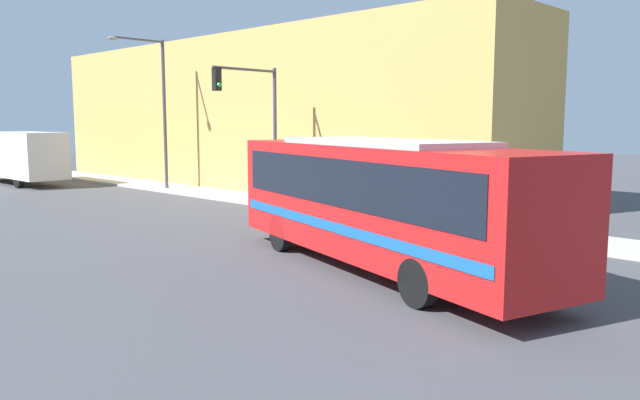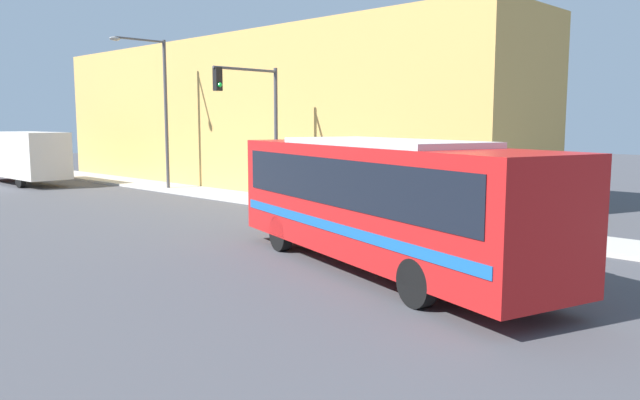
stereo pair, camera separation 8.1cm
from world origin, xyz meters
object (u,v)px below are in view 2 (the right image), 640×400
object	(u,v)px
street_lamp	(159,100)
traffic_light_pole	(256,111)
delivery_truck	(24,156)
parking_meter	(284,183)
fire_hydrant	(404,210)
city_bus	(380,196)

from	to	relation	value
street_lamp	traffic_light_pole	bearing A→B (deg)	-95.02
delivery_truck	traffic_light_pole	world-z (taller)	traffic_light_pole
delivery_truck	parking_meter	world-z (taller)	delivery_truck
fire_hydrant	parking_meter	size ratio (longest dim) A/B	0.57
traffic_light_pole	street_lamp	world-z (taller)	street_lamp
delivery_truck	traffic_light_pole	bearing A→B (deg)	-80.57
parking_meter	street_lamp	bearing A→B (deg)	91.01
fire_hydrant	street_lamp	bearing A→B (deg)	90.60
delivery_truck	street_lamp	xyz separation A→B (m)	(3.64, -8.68, 3.04)
city_bus	traffic_light_pole	xyz separation A→B (m)	(5.05, 10.59, 2.18)
city_bus	fire_hydrant	distance (m)	7.16
parking_meter	city_bus	bearing A→B (deg)	-120.92
city_bus	delivery_truck	bearing A→B (deg)	102.41
parking_meter	fire_hydrant	bearing A→B (deg)	-90.00
traffic_light_pole	street_lamp	xyz separation A→B (m)	(0.76, 8.68, 0.67)
city_bus	delivery_truck	size ratio (longest dim) A/B	1.29
street_lamp	fire_hydrant	bearing A→B (deg)	-89.40
city_bus	fire_hydrant	size ratio (longest dim) A/B	13.76
delivery_truck	traffic_light_pole	xyz separation A→B (m)	(2.88, -17.36, 2.37)
city_bus	parking_meter	bearing A→B (deg)	75.92
city_bus	parking_meter	xyz separation A→B (m)	(5.97, 9.97, -0.79)
traffic_light_pole	parking_meter	bearing A→B (deg)	-33.60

